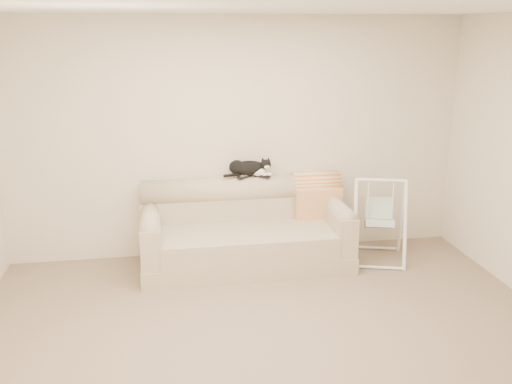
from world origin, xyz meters
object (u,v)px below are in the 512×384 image
remote_a (245,177)px  baby_swing (379,219)px  sofa (245,232)px  remote_b (263,176)px  tuxedo_cat (249,168)px

remote_a → baby_swing: size_ratio=0.19×
sofa → remote_b: 0.64m
tuxedo_cat → sofa: bearing=-108.3°
remote_a → baby_swing: 1.53m
sofa → tuxedo_cat: bearing=71.7°
remote_a → tuxedo_cat: tuxedo_cat is taller
sofa → remote_b: size_ratio=13.09×
sofa → tuxedo_cat: tuxedo_cat is taller
sofa → remote_a: 0.60m
tuxedo_cat → baby_swing: size_ratio=0.57×
sofa → baby_swing: baby_swing is taller
remote_b → tuxedo_cat: 0.18m
sofa → remote_b: remote_b is taller
remote_a → remote_b: size_ratio=1.05×
remote_a → sofa: bearing=-98.4°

